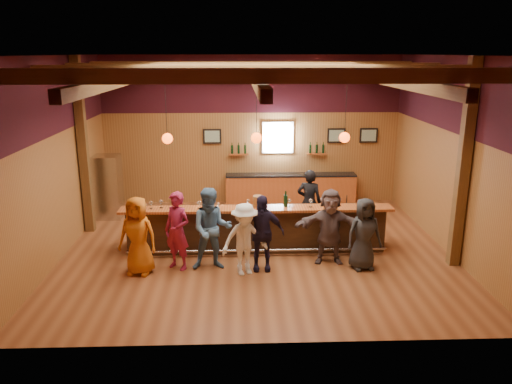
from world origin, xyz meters
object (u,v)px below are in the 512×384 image
Objects in this scene: ice_bucket at (258,201)px; bottle_a at (286,201)px; customer_white at (245,239)px; customer_navy at (261,233)px; bar_counter at (257,227)px; customer_orange at (138,236)px; customer_dark at (364,234)px; customer_brown at (330,226)px; bartender at (309,202)px; customer_redvest at (177,231)px; stainless_fridge at (108,187)px; back_bar_cabinet at (291,189)px; customer_denim at (212,229)px.

bottle_a is at bearing -2.02° from ice_bucket.
customer_navy is (0.36, 0.22, 0.06)m from customer_white.
bar_counter is 2.92m from customer_orange.
customer_dark is (4.82, 0.07, -0.05)m from customer_orange.
bar_counter is 17.25× the size of bottle_a.
bartender is at bearing 101.16° from customer_brown.
customer_brown is 0.77m from customer_dark.
customer_orange reaches higher than bottle_a.
customer_navy is at bearing 11.64° from customer_white.
bartender reaches higher than ice_bucket.
customer_orange is at bearing -131.30° from customer_redvest.
customer_orange reaches higher than bar_counter.
stainless_fridge reaches higher than customer_orange.
back_bar_cabinet is 4.07m from ice_bucket.
customer_denim reaches higher than stainless_fridge.
bar_counter is at bearing 47.37° from bartender.
customer_denim is 1.16× the size of customer_white.
customer_redvest is 1.01× the size of bartender.
customer_brown is (5.70, -3.40, -0.05)m from stainless_fridge.
customer_dark is at bearing -29.88° from bar_counter.
bartender is 1.43m from bottle_a.
customer_brown reaches higher than customer_orange.
customer_dark is at bearing 14.07° from customer_orange.
customer_denim is 0.78m from customer_white.
bottle_a is at bearing 31.99° from customer_orange.
customer_white is (0.70, -0.31, -0.12)m from customer_denim.
customer_navy is (0.04, -1.27, 0.32)m from bar_counter.
customer_orange is 4.54m from bartender.
ice_bucket is (1.03, 0.93, 0.33)m from customer_denim.
customer_navy is (4.16, -3.72, -0.06)m from stainless_fridge.
ice_bucket is (-1.56, 0.70, 0.39)m from customer_brown.
customer_brown is at bearing -36.27° from bottle_a.
back_bar_cabinet is 2.38× the size of customer_navy.
stainless_fridge reaches higher than customer_white.
customer_denim reaches higher than customer_navy.
customer_denim is (3.10, -3.63, 0.01)m from stainless_fridge.
bartender is at bearing 34.74° from customer_white.
customer_denim is 1.08× the size of customer_navy.
back_bar_cabinet is 2.51× the size of customer_dark.
customer_navy is 2.22m from customer_dark.
bartender is (2.39, 2.08, -0.05)m from customer_denim.
customer_denim reaches higher than customer_redvest.
customer_dark is at bearing -32.71° from bottle_a.
back_bar_cabinet is 10.95× the size of bottle_a.
customer_white is 1.63m from bottle_a.
customer_denim reaches higher than ice_bucket.
stainless_fridge is at bearing 140.06° from customer_navy.
customer_navy reaches higher than customer_dark.
bar_counter is at bearing -30.76° from stainless_fridge.
customer_redvest is at bearing -147.03° from bar_counter.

